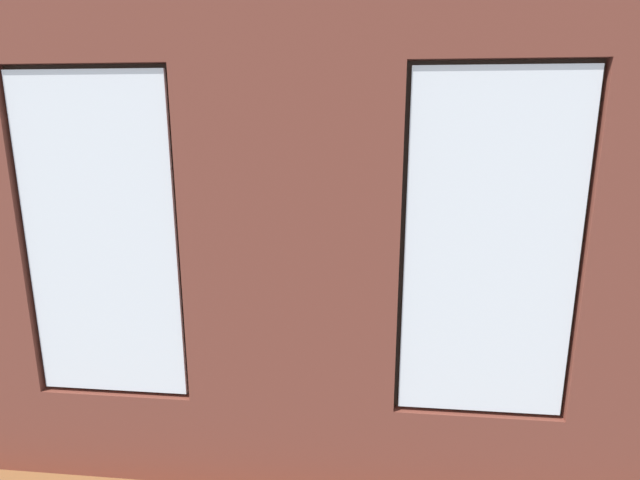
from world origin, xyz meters
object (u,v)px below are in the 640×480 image
Objects in this scene: candle_jar at (283,291)px; potted_plant_foreground_right at (174,241)px; couch_left at (577,331)px; potted_plant_near_tv at (72,294)px; coffee_table at (315,297)px; remote_black at (343,288)px; potted_plant_between_couches at (449,384)px; potted_plant_corner_near_left at (523,231)px; cup_ceramic at (321,292)px; tv_flatscreen at (72,256)px; papasan_chair at (292,250)px; remote_silver at (303,288)px; media_console at (79,306)px; couch_by_window at (279,390)px; table_plant_small at (315,281)px; potted_plant_by_left_couch at (504,283)px; potted_plant_beside_window_right at (8,357)px.

potted_plant_foreground_right is at bearing -44.86° from candle_jar.
couch_left is 5.23m from potted_plant_near_tv.
coffee_table is 12.92× the size of candle_jar.
potted_plant_between_couches reaches higher than remote_black.
cup_ceramic is at bearing 37.95° from potted_plant_corner_near_left.
potted_plant_between_couches is (-1.30, 1.99, 0.04)m from coffee_table.
couch_left is 2.74× the size of potted_plant_between_couches.
candle_jar is at bearing 19.97° from coffee_table.
tv_flatscreen reaches higher than remote_black.
potted_plant_foreground_right is 5.64m from potted_plant_between_couches.
potted_plant_near_tv reaches higher than papasan_chair.
papasan_chair is at bearing -72.31° from cup_ceramic.
tv_flatscreen is (2.98, 0.10, 0.40)m from cup_ceramic.
remote_black is at bearing -65.77° from potted_plant_between_couches.
remote_silver is (2.99, -0.66, 0.14)m from couch_left.
candle_jar is at bearing 49.25° from remote_silver.
couch_left is 2.10× the size of media_console.
remote_black is (-0.70, -0.29, -0.04)m from candle_jar.
cup_ceramic is (2.75, -0.42, 0.17)m from couch_left.
couch_by_window is 1.70× the size of papasan_chair.
candle_jar is at bearing -152.48° from potted_plant_near_tv.
cup_ceramic is 0.38m from remote_black.
potted_plant_near_tv reaches higher than coffee_table.
potted_plant_corner_near_left is (-3.06, -4.18, 0.48)m from couch_by_window.
table_plant_small is at bearing 144.43° from remote_silver.
remote_black is 0.13× the size of potted_plant_corner_near_left.
remote_silver is 0.24× the size of potted_plant_between_couches.
cup_ceramic is 2.28m from papasan_chair.
couch_by_window is 3.41m from tv_flatscreen.
table_plant_small is at bearing -160.03° from candle_jar.
cup_ceramic reaches higher than potted_plant_by_left_couch.
cup_ceramic is at bearing 101.31° from remote_black.
couch_by_window is 1.38× the size of potted_plant_corner_near_left.
table_plant_small reaches higher than cup_ceramic.
table_plant_small reaches higher than potted_plant_by_left_couch.
table_plant_small is 0.39m from remote_black.
potted_plant_foreground_right is (2.93, -1.93, 0.05)m from remote_black.
potted_plant_beside_window_right is 6.83m from potted_plant_corner_near_left.
tv_flatscreen reaches higher than papasan_chair.
couch_by_window is 1.95× the size of media_console.
tv_flatscreen is at bearing -73.46° from potted_plant_beside_window_right.
couch_left is 5.77m from tv_flatscreen.
remote_silver is at bearing 32.73° from potted_plant_corner_near_left.
potted_plant_near_tv is at bearing 22.96° from cup_ceramic.
table_plant_small is at bearing -56.90° from potted_plant_between_couches.
cup_ceramic reaches higher than remote_black.
media_console is at bearing 90.00° from tv_flatscreen.
papasan_chair is at bearing -135.20° from tv_flatscreen.
table_plant_small is 0.25× the size of papasan_chair.
potted_plant_beside_window_right reaches higher than potted_plant_between_couches.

